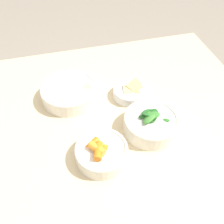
{
  "coord_description": "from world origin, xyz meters",
  "views": [
    {
      "loc": [
        -0.49,
        0.15,
        1.42
      ],
      "look_at": [
        0.05,
        0.0,
        0.8
      ],
      "focal_mm": 40.0,
      "sensor_mm": 36.0,
      "label": 1
    }
  ],
  "objects_px": {
    "bowl_greens": "(151,123)",
    "bowl_cookies": "(129,92)",
    "bowl_beans_hotdog": "(69,92)",
    "bowl_carrots": "(101,152)"
  },
  "relations": [
    {
      "from": "bowl_greens",
      "to": "bowl_cookies",
      "type": "bearing_deg",
      "value": 5.94
    },
    {
      "from": "bowl_carrots",
      "to": "bowl_beans_hotdog",
      "type": "distance_m",
      "value": 0.28
    },
    {
      "from": "bowl_greens",
      "to": "bowl_beans_hotdog",
      "type": "bearing_deg",
      "value": 47.15
    },
    {
      "from": "bowl_beans_hotdog",
      "to": "bowl_greens",
      "type": "bearing_deg",
      "value": -132.85
    },
    {
      "from": "bowl_greens",
      "to": "bowl_carrots",
      "type": "bearing_deg",
      "value": 110.08
    },
    {
      "from": "bowl_greens",
      "to": "bowl_beans_hotdog",
      "type": "relative_size",
      "value": 0.87
    },
    {
      "from": "bowl_greens",
      "to": "bowl_beans_hotdog",
      "type": "distance_m",
      "value": 0.32
    },
    {
      "from": "bowl_beans_hotdog",
      "to": "bowl_carrots",
      "type": "bearing_deg",
      "value": -168.92
    },
    {
      "from": "bowl_cookies",
      "to": "bowl_beans_hotdog",
      "type": "bearing_deg",
      "value": 77.73
    },
    {
      "from": "bowl_beans_hotdog",
      "to": "bowl_cookies",
      "type": "distance_m",
      "value": 0.22
    }
  ]
}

